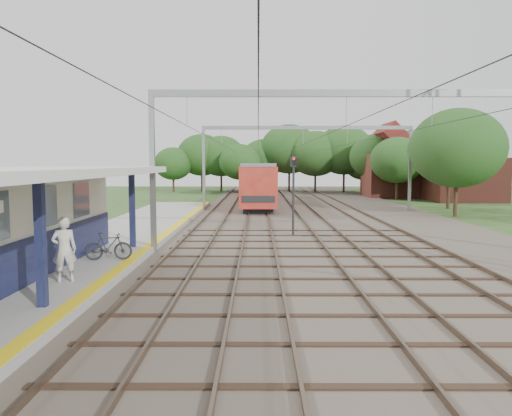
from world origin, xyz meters
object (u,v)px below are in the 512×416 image
object	(u,v)px
person	(64,249)
signal_post	(293,187)
bicycle	(108,246)
train	(258,180)

from	to	relation	value
person	signal_post	bearing A→B (deg)	-145.91
bicycle	train	size ratio (longest dim) A/B	0.05
person	train	bearing A→B (deg)	-120.26
person	bicycle	distance (m)	3.46
signal_post	person	bearing A→B (deg)	-144.35
person	bicycle	size ratio (longest dim) A/B	1.16
bicycle	train	bearing A→B (deg)	-15.87
train	person	bearing A→B (deg)	-98.31
person	signal_post	world-z (taller)	signal_post
bicycle	train	distance (m)	37.12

